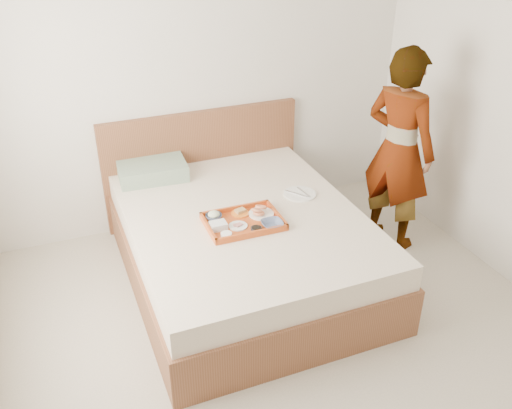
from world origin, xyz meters
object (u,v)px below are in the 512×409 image
object	(u,v)px
dinner_plate	(300,194)
person	(399,150)
bed	(244,246)
tray	(243,221)

from	to	relation	value
dinner_plate	person	bearing A→B (deg)	-5.23
person	dinner_plate	bearing A→B (deg)	62.01
bed	tray	distance (m)	0.32
tray	dinner_plate	world-z (taller)	tray
bed	person	world-z (taller)	person
bed	tray	bearing A→B (deg)	-112.45
bed	tray	xyz separation A→B (m)	(-0.05, -0.12, 0.29)
tray	dinner_plate	bearing A→B (deg)	24.56
bed	dinner_plate	bearing A→B (deg)	13.16
dinner_plate	person	distance (m)	0.82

